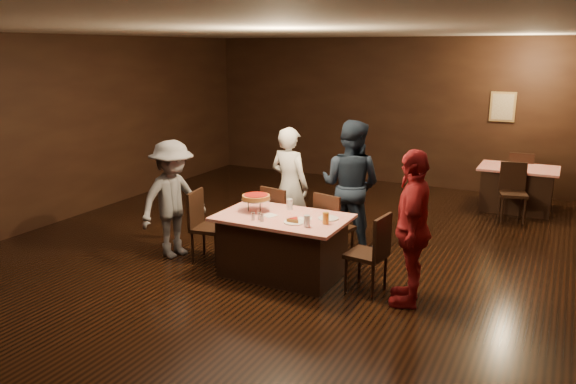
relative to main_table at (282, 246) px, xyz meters
The scene contains 22 objects.
room 1.86m from the main_table, 121.74° to the left, with size 10.00×10.04×3.02m.
main_table is the anchor object (origin of this frame).
back_table 5.03m from the main_table, 62.29° to the left, with size 1.30×0.90×0.77m, color red.
chair_far_left 0.85m from the main_table, 118.07° to the left, with size 0.42×0.42×0.95m, color black.
chair_far_right 0.85m from the main_table, 61.93° to the left, with size 0.42×0.42×0.95m, color black.
chair_end_left 1.10m from the main_table, behind, with size 0.42×0.42×0.95m, color black.
chair_end_right 1.10m from the main_table, ahead, with size 0.42×0.42×0.95m, color black.
chair_back_near 4.42m from the main_table, 58.07° to the left, with size 0.42×0.42×0.95m, color black.
chair_back_far 5.57m from the main_table, 65.17° to the left, with size 0.42×0.42×0.95m, color black.
diner_white_jacket 1.33m from the main_table, 112.55° to the left, with size 0.62×0.41×1.70m, color silver.
diner_navy_hoodie 1.46m from the main_table, 73.04° to the left, with size 0.89×0.70×1.84m, color #151F2F.
diner_grey_knit 1.68m from the main_table, behind, with size 1.04×0.60×1.60m, color slate.
diner_red_shirt 1.71m from the main_table, ahead, with size 1.03×0.43×1.75m, color maroon.
pizza_stand 0.70m from the main_table, behind, with size 0.38×0.38×0.22m.
plate_with_slice 0.51m from the main_table, 35.75° to the right, with size 0.25×0.25×0.06m.
plate_empty 0.69m from the main_table, 15.26° to the left, with size 0.25×0.25×0.01m, color white.
glass_front_right 0.69m from the main_table, 29.05° to the right, with size 0.08×0.08×0.14m, color silver.
glass_amber 0.75m from the main_table, ahead, with size 0.08×0.08×0.14m, color #BF7F26.
glass_back 0.55m from the main_table, 99.46° to the left, with size 0.08×0.08×0.14m, color silver.
condiments 0.55m from the main_table, 122.43° to the right, with size 0.17×0.10×0.09m.
napkin_center 0.49m from the main_table, ahead, with size 0.16×0.16×0.01m, color white.
napkin_left 0.42m from the main_table, 161.57° to the right, with size 0.16×0.16×0.01m, color white.
Camera 1 is at (3.37, -6.41, 2.78)m, focal length 35.00 mm.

